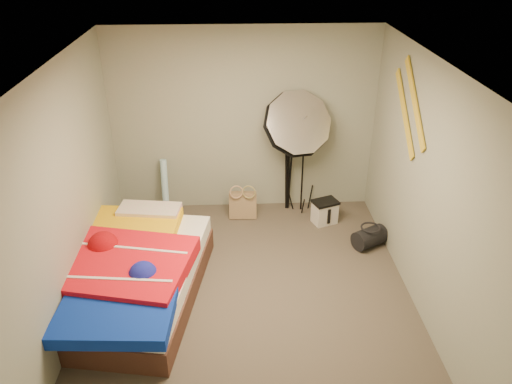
{
  "coord_description": "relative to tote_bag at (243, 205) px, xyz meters",
  "views": [
    {
      "loc": [
        -0.12,
        -4.24,
        3.57
      ],
      "look_at": [
        0.1,
        0.6,
        0.95
      ],
      "focal_mm": 35.0,
      "sensor_mm": 36.0,
      "label": 1
    }
  ],
  "objects": [
    {
      "name": "photo_umbrella",
      "position": [
        0.69,
        0.04,
        1.14
      ],
      "size": [
        1.03,
        0.73,
        1.84
      ],
      "color": "black",
      "rests_on": "floor"
    },
    {
      "name": "wall_stripe_upper",
      "position": [
        1.76,
        -1.05,
        1.76
      ],
      "size": [
        0.02,
        0.91,
        0.78
      ],
      "primitive_type": "cube",
      "rotation": [
        0.7,
        0.0,
        0.0
      ],
      "color": "gold",
      "rests_on": "wall_right"
    },
    {
      "name": "wall_back",
      "position": [
        0.03,
        0.35,
        1.06
      ],
      "size": [
        3.5,
        0.0,
        3.5
      ],
      "primitive_type": "plane",
      "rotation": [
        1.57,
        0.0,
        0.0
      ],
      "color": "gray",
      "rests_on": "floor"
    },
    {
      "name": "camera_tripod",
      "position": [
        0.63,
        0.22,
        0.46
      ],
      "size": [
        0.08,
        0.08,
        1.13
      ],
      "color": "black",
      "rests_on": "floor"
    },
    {
      "name": "wall_stripe_lower",
      "position": [
        1.76,
        -0.8,
        1.56
      ],
      "size": [
        0.02,
        0.91,
        0.78
      ],
      "primitive_type": "cube",
      "rotation": [
        0.7,
        0.0,
        0.0
      ],
      "color": "gold",
      "rests_on": "wall_right"
    },
    {
      "name": "bed",
      "position": [
        -1.26,
        -1.61,
        0.12
      ],
      "size": [
        1.76,
        2.38,
        0.61
      ],
      "color": "#4A2A21",
      "rests_on": "floor"
    },
    {
      "name": "camera_case",
      "position": [
        1.09,
        -0.19,
        -0.03
      ],
      "size": [
        0.36,
        0.31,
        0.3
      ],
      "primitive_type": "cube",
      "rotation": [
        0.0,
        0.0,
        0.37
      ],
      "color": "silver",
      "rests_on": "floor"
    },
    {
      "name": "wall_left",
      "position": [
        -1.72,
        -1.65,
        1.06
      ],
      "size": [
        0.0,
        4.0,
        4.0
      ],
      "primitive_type": "plane",
      "rotation": [
        1.57,
        0.0,
        1.57
      ],
      "color": "gray",
      "rests_on": "floor"
    },
    {
      "name": "floor",
      "position": [
        0.03,
        -1.65,
        -0.19
      ],
      "size": [
        4.0,
        4.0,
        0.0
      ],
      "primitive_type": "plane",
      "color": "#544D41",
      "rests_on": "ground"
    },
    {
      "name": "tote_bag",
      "position": [
        0.0,
        0.0,
        0.0
      ],
      "size": [
        0.38,
        0.17,
        0.38
      ],
      "primitive_type": "cube",
      "rotation": [
        -0.14,
        0.0,
        -0.03
      ],
      "color": "#9D815F",
      "rests_on": "floor"
    },
    {
      "name": "wrapping_roll",
      "position": [
        -1.06,
        0.18,
        0.2
      ],
      "size": [
        0.09,
        0.22,
        0.78
      ],
      "primitive_type": "cylinder",
      "rotation": [
        -0.17,
        0.0,
        0.0
      ],
      "color": "#5EB6DE",
      "rests_on": "floor"
    },
    {
      "name": "duffel_bag",
      "position": [
        1.56,
        -0.77,
        -0.06
      ],
      "size": [
        0.48,
        0.42,
        0.25
      ],
      "primitive_type": "cylinder",
      "rotation": [
        0.0,
        1.57,
        0.51
      ],
      "color": "black",
      "rests_on": "floor"
    },
    {
      "name": "wall_right",
      "position": [
        1.78,
        -1.65,
        1.06
      ],
      "size": [
        0.0,
        4.0,
        4.0
      ],
      "primitive_type": "plane",
      "rotation": [
        1.57,
        0.0,
        -1.57
      ],
      "color": "gray",
      "rests_on": "floor"
    },
    {
      "name": "ceiling",
      "position": [
        0.03,
        -1.65,
        2.31
      ],
      "size": [
        4.0,
        4.0,
        0.0
      ],
      "primitive_type": "plane",
      "rotation": [
        3.14,
        0.0,
        0.0
      ],
      "color": "silver",
      "rests_on": "wall_back"
    },
    {
      "name": "wall_front",
      "position": [
        0.03,
        -3.65,
        1.06
      ],
      "size": [
        3.5,
        0.0,
        3.5
      ],
      "primitive_type": "plane",
      "rotation": [
        -1.57,
        0.0,
        0.0
      ],
      "color": "gray",
      "rests_on": "floor"
    }
  ]
}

